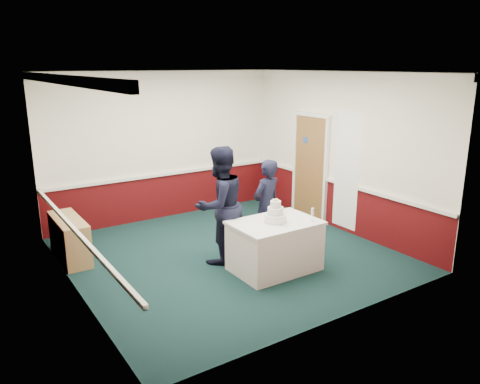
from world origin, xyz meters
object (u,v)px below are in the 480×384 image
person_woman (266,206)px  person_man (220,205)px  wedding_cake (275,215)px  cake_knife (282,226)px  cake_table (275,245)px  champagne_flute (313,212)px  sideboard (70,239)px

person_woman → person_man: bearing=-16.6°
wedding_cake → person_man: size_ratio=0.19×
cake_knife → cake_table: bearing=60.8°
champagne_flute → cake_table: bearing=150.8°
cake_knife → person_woman: 0.97m
wedding_cake → champagne_flute: (0.50, -0.28, 0.03)m
sideboard → cake_knife: bearing=-43.3°
cake_knife → person_man: 1.09m
sideboard → cake_knife: size_ratio=5.45×
person_man → cake_knife: bearing=107.4°
cake_table → champagne_flute: size_ratio=6.44×
wedding_cake → cake_knife: (-0.03, -0.20, -0.11)m
sideboard → person_woman: (2.90, -1.48, 0.45)m
cake_knife → person_woman: (0.38, 0.90, 0.01)m
cake_knife → person_woman: person_woman is taller
cake_knife → person_man: person_man is taller
cake_table → wedding_cake: 0.50m
person_man → person_woman: person_man is taller
person_man → person_woman: bearing=165.8°
champagne_flute → person_man: person_man is taller
sideboard → person_man: bearing=-35.0°
cake_table → cake_knife: bearing=-98.5°
champagne_flute → person_woman: bearing=98.8°
cake_table → cake_knife: 0.44m
cake_table → champagne_flute: 0.78m
champagne_flute → person_woman: size_ratio=0.13×
sideboard → cake_table: (2.55, -2.18, 0.05)m
cake_knife → person_woman: size_ratio=0.14×
cake_table → cake_knife: size_ratio=6.00×
sideboard → cake_knife: cake_knife is taller
cake_table → person_woman: size_ratio=0.82×
cake_knife → person_woman: bearing=46.5°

